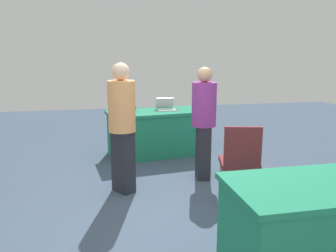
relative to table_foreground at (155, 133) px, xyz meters
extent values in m
plane|color=#3D4C60|center=(0.24, 2.01, -0.39)|extent=(14.40, 14.40, 0.00)
cube|color=#1E7A56|center=(0.00, 0.00, 0.36)|extent=(1.72, 0.96, 0.05)
cube|color=#1E7A56|center=(0.00, 0.00, -0.03)|extent=(1.65, 0.92, 0.73)
cube|color=#1E7A56|center=(-0.72, 3.58, 0.36)|extent=(1.46, 0.84, 0.05)
cube|color=#1E7A56|center=(-0.72, 3.58, -0.03)|extent=(1.40, 0.81, 0.73)
cylinder|color=#9E9993|center=(-0.50, 1.95, -0.16)|extent=(0.03, 0.03, 0.47)
cylinder|color=#9E9993|center=(-0.87, 2.04, -0.16)|extent=(0.03, 0.03, 0.47)
cylinder|color=#9E9993|center=(-0.41, 2.31, -0.16)|extent=(0.03, 0.03, 0.47)
cylinder|color=#9E9993|center=(-0.78, 2.41, -0.16)|extent=(0.03, 0.03, 0.47)
cube|color=maroon|center=(-0.64, 2.18, 0.11)|extent=(0.53, 0.53, 0.06)
cube|color=maroon|center=(-0.59, 2.37, 0.36)|extent=(0.42, 0.14, 0.45)
cube|color=#26262D|center=(-0.47, 1.31, -0.01)|extent=(0.22, 0.30, 0.77)
cylinder|color=#8C338C|center=(-0.47, 1.31, 0.68)|extent=(0.38, 0.38, 0.61)
sphere|color=tan|center=(-0.47, 1.31, 1.09)|extent=(0.21, 0.21, 0.21)
cube|color=#26262D|center=(0.69, 1.56, 0.01)|extent=(0.31, 0.33, 0.80)
cylinder|color=#F49E60|center=(0.69, 1.56, 0.73)|extent=(0.47, 0.47, 0.64)
sphere|color=beige|center=(0.69, 1.56, 1.16)|extent=(0.22, 0.22, 0.22)
cube|color=silver|center=(-0.20, -0.01, 0.39)|extent=(0.32, 0.22, 0.02)
cube|color=#B7B7BC|center=(-0.20, -0.15, 0.50)|extent=(0.31, 0.08, 0.19)
sphere|color=#B2382D|center=(0.39, -0.03, 0.44)|extent=(0.12, 0.12, 0.12)
cube|color=red|center=(-0.35, 0.01, 0.39)|extent=(0.18, 0.09, 0.01)
camera|label=1|loc=(0.99, 5.89, 1.41)|focal=37.43mm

